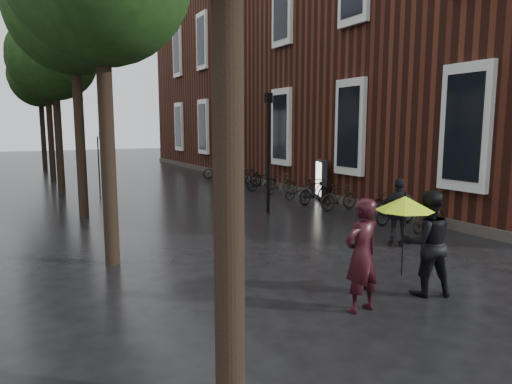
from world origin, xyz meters
TOP-DOWN VIEW (x-y plane):
  - brick_building at (10.47, 19.46)m, footprint 10.20×33.20m
  - street_trees at (-3.99, 15.91)m, footprint 4.33×34.03m
  - person_burgundy at (-0.99, 2.39)m, footprint 0.73×0.51m
  - person_black at (0.57, 2.43)m, footprint 1.15×1.04m
  - lime_umbrella at (-0.11, 2.35)m, footprint 0.99×0.99m
  - pedestrian_walking at (2.64, 5.13)m, footprint 1.08×0.93m
  - parked_bicycles at (4.57, 13.94)m, footprint 2.04×16.33m
  - ad_lightbox at (5.32, 12.14)m, footprint 0.26×1.12m
  - lamp_post at (1.91, 10.58)m, footprint 0.21×0.21m
  - cycle_sign at (-2.57, 17.57)m, footprint 0.15×0.52m

SIDE VIEW (x-z plane):
  - parked_bicycles at x=4.57m, z-range -0.05..0.97m
  - ad_lightbox at x=5.32m, z-range 0.01..1.69m
  - pedestrian_walking at x=2.64m, z-range 0.00..1.74m
  - person_burgundy at x=-0.99m, z-range 0.00..1.90m
  - person_black at x=0.57m, z-range 0.00..1.91m
  - lime_umbrella at x=-0.11m, z-range 1.02..2.47m
  - cycle_sign at x=-2.57m, z-range 0.46..3.32m
  - lamp_post at x=1.91m, z-range 0.45..4.61m
  - brick_building at x=10.47m, z-range -0.01..11.99m
  - street_trees at x=-3.99m, z-range 1.88..10.79m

